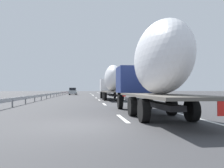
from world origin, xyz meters
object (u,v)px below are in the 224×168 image
car_silver_hatch (73,91)px  road_sign (114,85)px  truck_lead (112,81)px  car_red_compact (74,91)px  truck_trailing (153,68)px

car_silver_hatch → road_sign: size_ratio=1.33×
truck_lead → car_red_compact: (43.80, 7.46, -1.64)m
truck_lead → car_silver_hatch: size_ratio=2.89×
car_red_compact → road_sign: road_sign is taller
truck_trailing → car_red_compact: 63.32m
truck_trailing → car_silver_hatch: bearing=8.2°
truck_lead → car_silver_hatch: (29.25, 6.92, -1.63)m
car_red_compact → truck_trailing: bearing=-173.2°
truck_trailing → truck_lead: bearing=0.0°
truck_lead → truck_trailing: size_ratio=1.09×
car_silver_hatch → road_sign: (-6.60, -10.02, 1.43)m
car_silver_hatch → road_sign: road_sign is taller
car_red_compact → truck_lead: bearing=-170.3°
truck_lead → car_red_compact: size_ratio=3.08×
truck_trailing → car_red_compact: (62.86, 7.46, -1.68)m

